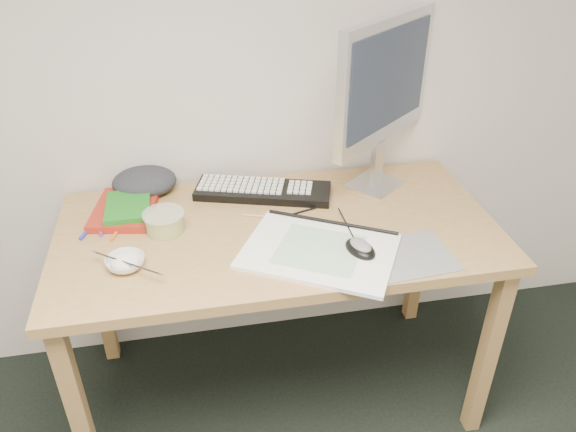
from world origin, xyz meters
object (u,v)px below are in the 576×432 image
Objects in this scene: desk at (278,248)px; sketchpad at (319,251)px; keyboard at (263,191)px; monitor at (384,86)px; rice_bowl at (125,263)px.

sketchpad is (0.10, -0.16, 0.09)m from desk.
monitor is (0.41, -0.01, 0.36)m from keyboard.
desk is 0.49m from rice_bowl.
desk is 2.99× the size of keyboard.
rice_bowl is (-0.45, -0.34, 0.00)m from keyboard.
monitor is at bearing 16.11° from keyboard.
rice_bowl reaches higher than desk.
rice_bowl reaches higher than keyboard.
monitor reaches higher than desk.
sketchpad reaches higher than desk.
monitor reaches higher than rice_bowl.
sketchpad is 3.96× the size of rice_bowl.
rice_bowl is at bearing -164.21° from desk.
desk is 12.58× the size of rice_bowl.
sketchpad is at bearing -59.72° from desk.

